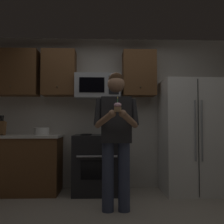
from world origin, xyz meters
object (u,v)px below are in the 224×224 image
at_px(oven_range, 97,164).
at_px(knife_block, 0,128).
at_px(bowl_large_white, 41,131).
at_px(person, 116,132).
at_px(refrigerator, 190,136).
at_px(microwave, 98,87).
at_px(cupcake, 118,107).

distance_m(oven_range, knife_block, 1.64).
height_order(bowl_large_white, person, person).
bearing_deg(bowl_large_white, refrigerator, -1.73).
relative_size(oven_range, bowl_large_white, 3.66).
xyz_separation_m(microwave, bowl_large_white, (-0.90, -0.09, -0.74)).
bearing_deg(oven_range, microwave, 89.98).
bearing_deg(microwave, cupcake, -79.31).
height_order(oven_range, microwave, microwave).
xyz_separation_m(refrigerator, person, (-1.25, -0.86, 0.10)).
bearing_deg(refrigerator, cupcake, -136.32).
height_order(knife_block, person, person).
bearing_deg(bowl_large_white, cupcake, -47.45).
xyz_separation_m(oven_range, person, (0.25, -0.90, 0.53)).
bearing_deg(bowl_large_white, oven_range, -2.12).
height_order(microwave, cupcake, microwave).
height_order(refrigerator, knife_block, refrigerator).
distance_m(oven_range, bowl_large_white, 1.04).
bearing_deg(person, knife_block, 154.14).
bearing_deg(bowl_large_white, microwave, 5.42).
bearing_deg(person, refrigerator, 34.64).
bearing_deg(microwave, person, -75.98).
bearing_deg(oven_range, cupcake, -78.30).
height_order(bowl_large_white, cupcake, cupcake).
distance_m(oven_range, person, 1.08).
distance_m(bowl_large_white, cupcake, 1.74).
distance_m(refrigerator, knife_block, 3.04).
relative_size(microwave, knife_block, 2.31).
distance_m(knife_block, person, 2.00).
relative_size(oven_range, refrigerator, 0.52).
height_order(oven_range, bowl_large_white, bowl_large_white).
xyz_separation_m(bowl_large_white, cupcake, (1.16, -1.26, 0.31)).
xyz_separation_m(knife_block, cupcake, (1.80, -1.20, 0.25)).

